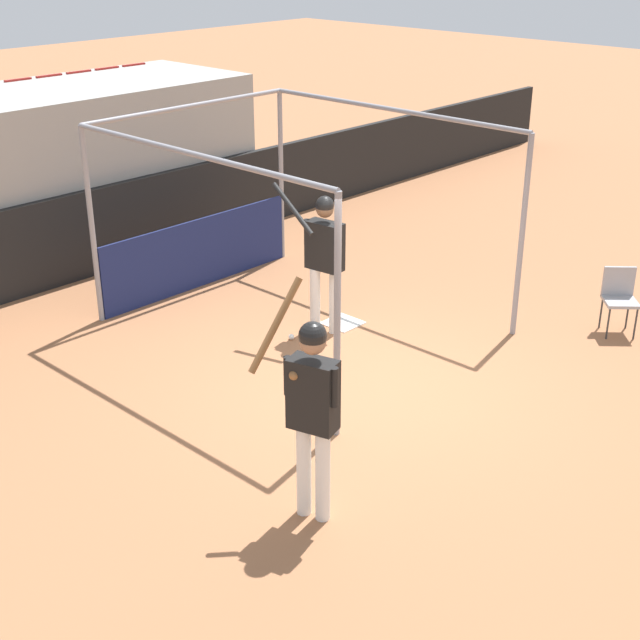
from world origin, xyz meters
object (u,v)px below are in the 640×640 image
player_waiting (312,402)px  baseball (291,337)px  player_batter (324,251)px  folding_chair (619,293)px

player_waiting → baseball: size_ratio=29.04×
player_waiting → player_batter: bearing=-64.2°
player_batter → folding_chair: player_batter is taller
baseball → player_waiting: bearing=-132.2°
folding_chair → player_batter: bearing=2.0°
player_batter → player_waiting: (-2.90, -2.56, 0.06)m
player_batter → player_waiting: 3.87m
player_batter → player_waiting: player_waiting is taller
player_waiting → folding_chair: (5.48, -0.14, -0.63)m
player_waiting → baseball: player_waiting is taller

